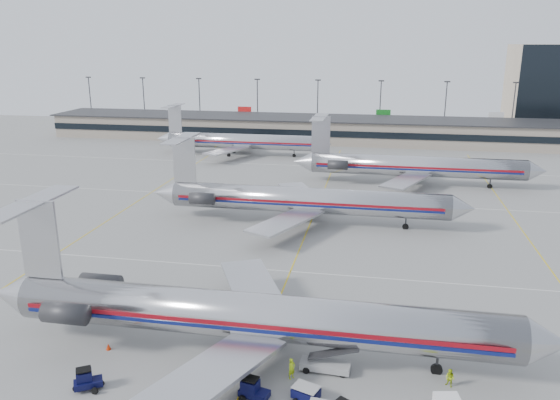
% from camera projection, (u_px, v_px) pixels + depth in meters
% --- Properties ---
extents(ground, '(260.00, 260.00, 0.00)m').
position_uv_depth(ground, '(274.00, 312.00, 54.09)').
color(ground, gray).
rests_on(ground, ground).
extents(apron_markings, '(160.00, 0.15, 0.02)m').
position_uv_depth(apron_markings, '(290.00, 271.00, 63.53)').
color(apron_markings, silver).
rests_on(apron_markings, ground).
extents(terminal, '(162.00, 17.00, 6.25)m').
position_uv_depth(terminal, '(345.00, 130.00, 145.70)').
color(terminal, gray).
rests_on(terminal, ground).
extents(light_mast_row, '(163.60, 0.40, 15.28)m').
position_uv_depth(light_mast_row, '(349.00, 103.00, 157.43)').
color(light_mast_row, '#38383D').
rests_on(light_mast_row, ground).
extents(jet_foreground, '(49.17, 28.95, 12.87)m').
position_uv_depth(jet_foreground, '(246.00, 315.00, 45.71)').
color(jet_foreground, silver).
rests_on(jet_foreground, ground).
extents(jet_second_row, '(47.16, 27.77, 12.34)m').
position_uv_depth(jet_second_row, '(301.00, 200.00, 79.53)').
color(jet_second_row, silver).
rests_on(jet_second_row, ground).
extents(jet_third_row, '(45.73, 28.13, 12.51)m').
position_uv_depth(jet_third_row, '(411.00, 166.00, 101.05)').
color(jet_third_row, silver).
rests_on(jet_third_row, ground).
extents(jet_back_row, '(42.14, 25.92, 11.52)m').
position_uv_depth(jet_back_row, '(239.00, 141.00, 127.85)').
color(jet_back_row, silver).
rests_on(jet_back_row, ground).
extents(tug_left, '(2.36, 2.00, 1.72)m').
position_uv_depth(tug_left, '(86.00, 380.00, 41.82)').
color(tug_left, black).
rests_on(tug_left, ground).
extents(tug_center, '(2.43, 1.61, 1.81)m').
position_uv_depth(tug_center, '(253.00, 390.00, 40.59)').
color(tug_center, black).
rests_on(tug_center, ground).
extents(cart_inner, '(2.26, 1.90, 1.09)m').
position_uv_depth(cart_inner, '(306.00, 393.00, 40.66)').
color(cart_inner, black).
rests_on(cart_inner, ground).
extents(belt_loader, '(4.79, 1.66, 2.51)m').
position_uv_depth(belt_loader, '(326.00, 364.00, 44.13)').
color(belt_loader, '#9A9A9A').
rests_on(belt_loader, ground).
extents(ramp_worker_near, '(0.72, 0.76, 1.74)m').
position_uv_depth(ramp_worker_near, '(292.00, 369.00, 43.15)').
color(ramp_worker_near, '#C5F216').
rests_on(ramp_worker_near, ground).
extents(ramp_worker_far, '(0.93, 0.89, 1.51)m').
position_uv_depth(ramp_worker_far, '(450.00, 378.00, 42.12)').
color(ramp_worker_far, '#AAC812').
rests_on(ramp_worker_far, ground).
extents(cone_left, '(0.47, 0.47, 0.59)m').
position_uv_depth(cone_left, '(108.00, 346.00, 47.35)').
color(cone_left, red).
rests_on(cone_left, ground).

